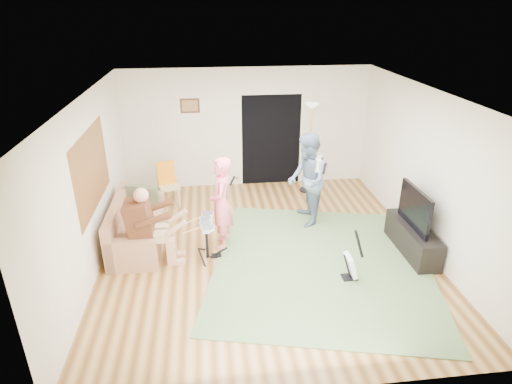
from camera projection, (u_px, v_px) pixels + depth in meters
floor at (265, 250)px, 7.48m from camera, size 6.00×6.00×0.00m
walls at (266, 178)px, 6.93m from camera, size 5.50×6.00×2.70m
ceiling at (267, 95)px, 6.38m from camera, size 6.00×6.00×0.00m
window_blinds at (92, 170)px, 6.73m from camera, size 0.00×2.05×2.05m
doorway at (271, 140)px, 9.82m from camera, size 2.10×0.00×2.10m
picture_frame at (190, 106)px, 9.28m from camera, size 0.42×0.03×0.32m
area_rug at (322, 264)px, 7.07m from camera, size 4.27×4.53×0.02m
sofa at (134, 229)px, 7.60m from camera, size 0.81×1.97×0.80m
drummer at (152, 234)px, 6.95m from camera, size 0.87×0.48×1.33m
drum_kit at (207, 241)px, 7.13m from camera, size 0.40×0.71×0.73m
singer at (221, 203)px, 7.31m from camera, size 0.43×0.62×1.64m
microphone at (232, 181)px, 7.16m from camera, size 0.06×0.06×0.24m
guitarist at (307, 180)px, 8.04m from camera, size 0.72×0.90×1.80m
guitar_held at (318, 164)px, 7.93m from camera, size 0.32×0.60×0.26m
guitar_spare at (351, 265)px, 6.61m from camera, size 0.31×0.28×0.86m
torchiere_lamp at (311, 132)px, 9.26m from camera, size 0.36×0.36×2.01m
dining_chair at (169, 190)px, 9.01m from camera, size 0.49×0.51×0.93m
tv_cabinet at (412, 239)px, 7.32m from camera, size 0.40×1.40×0.50m
television at (415, 208)px, 7.07m from camera, size 0.06×1.01×0.68m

